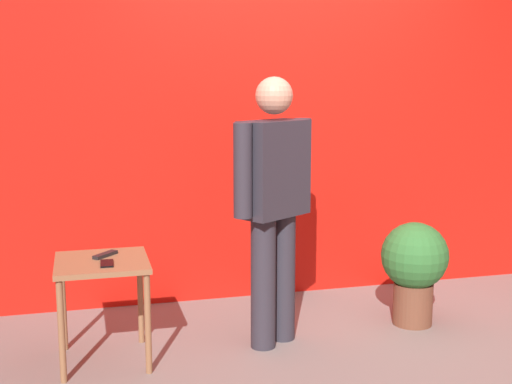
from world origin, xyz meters
The scene contains 7 objects.
ground_plane centered at (0.00, 0.00, 0.00)m, with size 12.00×12.00×0.00m, color gray.
back_wall_red centered at (0.00, 1.35, 1.52)m, with size 4.79×0.12×3.04m, color red.
standing_person centered at (-0.46, 0.38, 0.91)m, with size 0.60×0.44×1.63m.
side_table centered at (-1.48, 0.36, 0.51)m, with size 0.52×0.52×0.60m.
cell_phone centered at (-1.45, 0.27, 0.61)m, with size 0.07×0.14×0.01m, color black.
tv_remote centered at (-1.46, 0.44, 0.61)m, with size 0.04×0.17×0.02m, color black.
potted_plant centered at (0.52, 0.46, 0.41)m, with size 0.44×0.44×0.69m.
Camera 1 is at (-1.57, -3.46, 1.64)m, focal length 47.67 mm.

